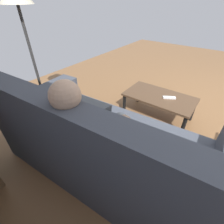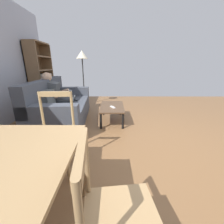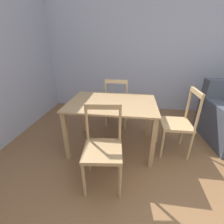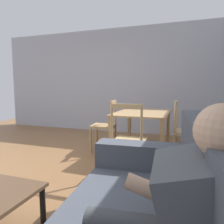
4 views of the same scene
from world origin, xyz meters
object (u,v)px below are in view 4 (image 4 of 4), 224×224
(dining_chair_near_wall, at_px, (185,131))
(dining_chair_by_doorway, at_px, (105,126))
(dining_chair_facing_couch, at_px, (129,141))
(dining_table, at_px, (143,119))

(dining_chair_near_wall, xyz_separation_m, dining_chair_by_doorway, (-0.00, -1.42, 0.01))
(dining_chair_near_wall, height_order, dining_chair_facing_couch, dining_chair_facing_couch)
(dining_chair_near_wall, relative_size, dining_chair_by_doorway, 1.01)
(dining_table, distance_m, dining_chair_facing_couch, 0.98)
(dining_chair_facing_couch, relative_size, dining_chair_by_doorway, 1.04)
(dining_table, height_order, dining_chair_near_wall, dining_chair_near_wall)
(dining_table, relative_size, dining_chair_by_doorway, 1.34)
(dining_chair_by_doorway, bearing_deg, dining_table, 89.72)
(dining_table, bearing_deg, dining_chair_facing_couch, 0.04)
(dining_table, bearing_deg, dining_chair_by_doorway, -90.28)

